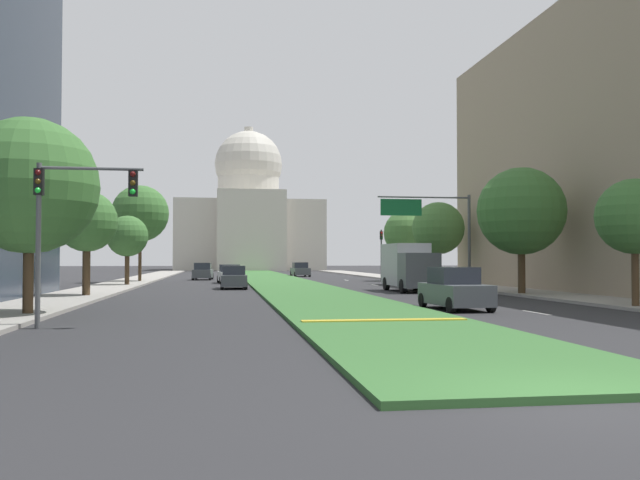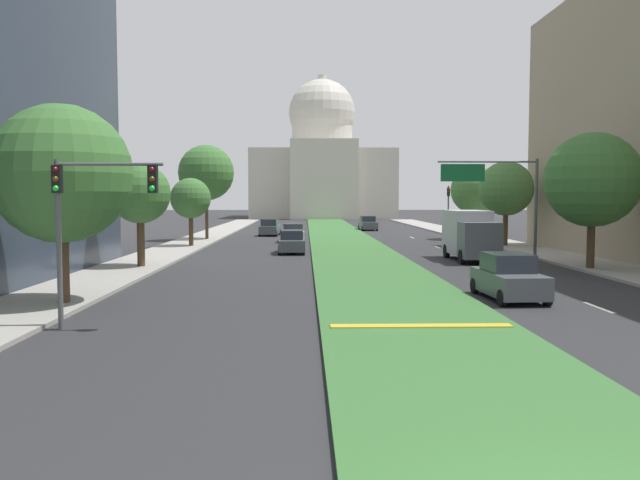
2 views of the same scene
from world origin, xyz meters
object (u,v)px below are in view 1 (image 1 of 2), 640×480
(sedan_midblock, at_px, (234,278))
(sedan_lead_stopped, at_px, (455,290))
(street_tree_right_mid, at_px, (521,211))
(street_tree_left_near, at_px, (29,186))
(street_tree_right_near, at_px, (634,217))
(street_tree_right_far, at_px, (438,228))
(street_tree_left_mid, at_px, (87,222))
(sedan_distant, at_px, (229,274))
(street_tree_left_far, at_px, (127,236))
(capitol_building, at_px, (249,220))
(street_tree_right_distant, at_px, (407,233))
(street_tree_left_distant, at_px, (140,214))
(sedan_very_far, at_px, (300,270))
(box_truck_delivery, at_px, (409,266))
(traffic_light_near_left, at_px, (67,208))
(traffic_light_far_right, at_px, (381,248))
(sedan_far_horizon, at_px, (203,272))
(overhead_guide_sign, at_px, (434,221))

(sedan_midblock, bearing_deg, sedan_lead_stopped, -67.14)
(street_tree_right_mid, bearing_deg, street_tree_left_near, -155.82)
(street_tree_right_near, height_order, street_tree_right_far, street_tree_right_far)
(street_tree_left_mid, xyz_separation_m, sedan_distant, (8.19, 21.45, -3.45))
(street_tree_left_far, bearing_deg, capitol_building, 80.92)
(capitol_building, distance_m, street_tree_right_distant, 71.55)
(street_tree_left_near, relative_size, street_tree_left_distant, 0.84)
(sedan_very_far, xyz_separation_m, box_truck_delivery, (2.82, -38.01, 0.86))
(traffic_light_near_left, distance_m, street_tree_right_far, 39.44)
(street_tree_left_far, height_order, street_tree_right_far, street_tree_right_far)
(traffic_light_far_right, distance_m, street_tree_right_mid, 29.97)
(street_tree_left_near, height_order, street_tree_left_distant, street_tree_left_distant)
(street_tree_left_far, xyz_separation_m, sedan_very_far, (16.93, 26.79, -3.13))
(street_tree_left_mid, bearing_deg, sedan_midblock, 50.32)
(street_tree_left_near, distance_m, street_tree_right_far, 37.55)
(street_tree_left_mid, height_order, street_tree_right_mid, street_tree_right_mid)
(sedan_distant, bearing_deg, street_tree_right_distant, 11.02)
(street_tree_right_far, distance_m, box_truck_delivery, 12.67)
(street_tree_right_distant, relative_size, sedan_midblock, 1.52)
(street_tree_left_mid, xyz_separation_m, sedan_lead_stopped, (17.39, -11.35, -3.39))
(street_tree_right_mid, xyz_separation_m, street_tree_right_far, (0.49, 16.74, -0.25))
(sedan_very_far, bearing_deg, traffic_light_far_right, -64.05)
(traffic_light_far_right, bearing_deg, sedan_lead_stopped, -99.21)
(traffic_light_near_left, distance_m, sedan_very_far, 60.99)
(street_tree_right_near, bearing_deg, sedan_far_horizon, 114.15)
(box_truck_delivery, bearing_deg, sedan_lead_stopped, -98.93)
(sedan_midblock, xyz_separation_m, sedan_very_far, (8.67, 32.25, 0.03))
(traffic_light_near_left, distance_m, street_tree_right_near, 23.00)
(sedan_midblock, bearing_deg, sedan_very_far, 74.96)
(traffic_light_far_right, height_order, street_tree_right_far, street_tree_right_far)
(sedan_lead_stopped, height_order, sedan_distant, sedan_lead_stopped)
(overhead_guide_sign, xyz_separation_m, sedan_far_horizon, (-16.01, 27.27, -3.86))
(traffic_light_far_right, bearing_deg, sedan_far_horizon, 170.56)
(box_truck_delivery, bearing_deg, street_tree_right_distant, 74.46)
(sedan_lead_stopped, relative_size, box_truck_delivery, 0.67)
(traffic_light_far_right, bearing_deg, street_tree_right_near, -88.10)
(street_tree_left_mid, height_order, sedan_distant, street_tree_left_mid)
(overhead_guide_sign, xyz_separation_m, street_tree_left_mid, (-21.59, -4.13, -0.45))
(traffic_light_far_right, xyz_separation_m, street_tree_left_near, (-23.48, -40.99, 1.59))
(street_tree_left_far, height_order, sedan_midblock, street_tree_left_far)
(street_tree_left_far, relative_size, street_tree_right_distant, 0.80)
(street_tree_left_distant, distance_m, sedan_very_far, 25.49)
(capitol_building, xyz_separation_m, street_tree_left_far, (-12.71, -79.50, -6.07))
(traffic_light_near_left, distance_m, sedan_far_horizon, 48.45)
(capitol_building, height_order, street_tree_left_near, capitol_building)
(street_tree_right_near, xyz_separation_m, street_tree_left_mid, (-25.18, 12.32, 0.24))
(street_tree_right_far, height_order, sedan_lead_stopped, street_tree_right_far)
(traffic_light_far_right, relative_size, sedan_distant, 1.17)
(sedan_distant, xyz_separation_m, box_truck_delivery, (11.66, -17.13, 0.89))
(traffic_light_near_left, distance_m, sedan_lead_stopped, 16.03)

